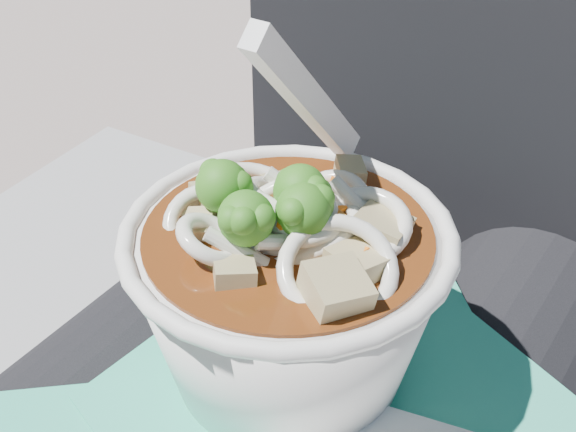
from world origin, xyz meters
The scene contains 3 objects.
person_body centered at (0.00, 0.09, 0.57)m, with size 0.34×0.94×1.02m.
plastic_bag centered at (0.03, -0.03, 0.64)m, with size 0.33×0.37×0.01m.
udon_bowl centered at (0.01, 0.00, 0.71)m, with size 0.17×0.17×0.20m.
Camera 1 is at (0.19, -0.26, 0.97)m, focal length 50.00 mm.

